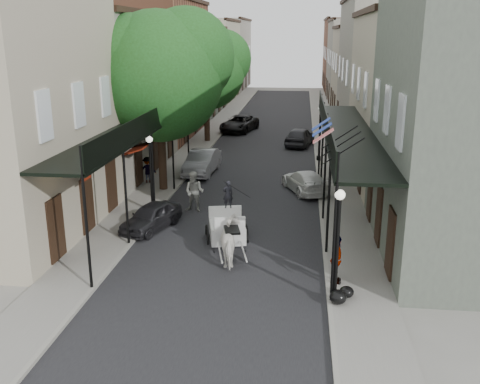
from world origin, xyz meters
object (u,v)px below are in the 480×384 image
(lamppost_right_far, at_px, (320,132))
(car_left_far, at_px, (239,124))
(horse, at_px, (232,241))
(car_left_near, at_px, (151,217))
(car_right_far, at_px, (300,137))
(pedestrian_walking, at_px, (194,192))
(tree_near, at_px, (167,71))
(pedestrian_sidewalk_left, at_px, (148,170))
(tree_far, at_px, (211,67))
(pedestrian_sidewalk_right, at_px, (336,259))
(lamppost_left, at_px, (151,173))
(carriage, at_px, (226,213))
(car_left_mid, at_px, (202,162))
(lamppost_right_near, at_px, (337,245))
(car_right_near, at_px, (305,181))

(lamppost_right_far, height_order, car_left_far, lamppost_right_far)
(horse, xyz_separation_m, car_left_near, (-4.02, 3.11, -0.24))
(lamppost_right_far, distance_m, car_right_far, 5.60)
(pedestrian_walking, height_order, car_left_far, pedestrian_walking)
(tree_near, relative_size, pedestrian_sidewalk_left, 6.41)
(tree_far, xyz_separation_m, pedestrian_walking, (2.07, -17.51, -4.84))
(pedestrian_sidewalk_right, relative_size, car_right_far, 0.40)
(horse, relative_size, pedestrian_sidewalk_left, 1.31)
(pedestrian_sidewalk_left, bearing_deg, tree_far, -112.82)
(lamppost_left, height_order, carriage, lamppost_left)
(tree_near, relative_size, car_left_mid, 2.18)
(pedestrian_sidewalk_left, relative_size, car_left_near, 0.44)
(lamppost_right_near, distance_m, pedestrian_sidewalk_left, 16.51)
(lamppost_right_far, bearing_deg, car_right_far, 103.99)
(lamppost_left, bearing_deg, pedestrian_sidewalk_left, 108.23)
(horse, xyz_separation_m, car_right_far, (2.36, 22.39, -0.11))
(pedestrian_walking, bearing_deg, pedestrian_sidewalk_left, 138.99)
(car_left_mid, bearing_deg, lamppost_right_far, 32.07)
(lamppost_right_near, xyz_separation_m, lamppost_left, (-8.20, 8.00, 0.00))
(car_left_near, bearing_deg, car_right_near, 63.74)
(lamppost_right_far, distance_m, pedestrian_sidewalk_right, 18.70)
(car_right_near, bearing_deg, lamppost_right_near, 73.82)
(car_right_near, bearing_deg, tree_near, -16.41)
(lamppost_right_near, distance_m, car_left_mid, 17.62)
(pedestrian_walking, relative_size, pedestrian_sidewalk_right, 1.17)
(pedestrian_sidewalk_left, relative_size, car_right_near, 0.37)
(car_right_near, bearing_deg, lamppost_right_far, -117.58)
(tree_near, height_order, lamppost_left, tree_near)
(tree_far, distance_m, car_left_far, 7.27)
(carriage, distance_m, car_right_far, 20.09)
(car_left_mid, xyz_separation_m, car_right_near, (6.34, -3.31, -0.14))
(pedestrian_walking, bearing_deg, tree_far, 106.85)
(tree_near, bearing_deg, horse, -63.55)
(tree_near, relative_size, tree_far, 1.12)
(pedestrian_walking, height_order, car_right_near, pedestrian_walking)
(car_right_far, bearing_deg, car_left_near, 83.59)
(tree_far, xyz_separation_m, pedestrian_sidewalk_left, (-1.55, -13.02, -4.97))
(tree_far, bearing_deg, car_right_far, -7.27)
(tree_near, relative_size, car_right_near, 2.36)
(pedestrian_sidewalk_right, xyz_separation_m, car_right_near, (-1.03, 11.36, -0.38))
(car_left_far, bearing_deg, tree_far, -95.97)
(lamppost_left, distance_m, pedestrian_sidewalk_left, 5.56)
(pedestrian_sidewalk_right, xyz_separation_m, car_left_near, (-7.80, 4.67, -0.38))
(car_left_near, bearing_deg, car_right_far, 90.79)
(pedestrian_walking, bearing_deg, pedestrian_sidewalk_right, -38.89)
(lamppost_right_near, bearing_deg, tree_near, 124.27)
(car_right_near, distance_m, car_right_far, 12.60)
(pedestrian_walking, bearing_deg, car_left_mid, 107.85)
(tree_near, bearing_deg, car_left_far, 85.16)
(lamppost_right_far, distance_m, car_left_mid, 8.40)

